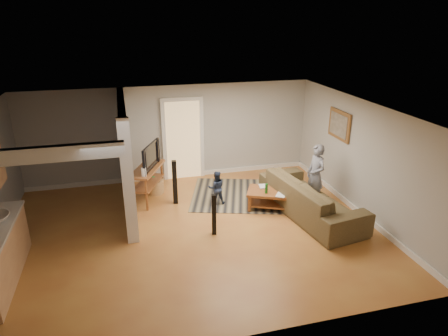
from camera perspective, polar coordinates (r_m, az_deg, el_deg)
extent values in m
plane|color=#9C5227|center=(8.34, -4.44, -9.02)|extent=(7.50, 7.50, 0.00)
cube|color=#ABA9A4|center=(10.59, -7.55, 4.94)|extent=(7.50, 0.04, 2.50)
cube|color=#ABA9A4|center=(9.13, 19.14, 1.24)|extent=(0.04, 6.00, 2.50)
cube|color=white|center=(7.40, -4.99, 7.94)|extent=(7.50, 6.00, 0.04)
cube|color=#ABA9A4|center=(9.05, -13.83, 1.64)|extent=(0.15, 3.10, 2.50)
cube|color=white|center=(7.60, -13.51, -2.16)|extent=(0.22, 0.10, 2.50)
cube|color=white|center=(10.95, -7.24, -1.08)|extent=(7.50, 0.04, 0.12)
cube|color=white|center=(9.57, 18.13, -5.48)|extent=(0.04, 6.00, 0.12)
cube|color=#D8B272|center=(10.63, -5.85, 3.95)|extent=(0.90, 0.06, 2.10)
cube|color=#322116|center=(8.25, -13.48, 4.15)|extent=(0.03, 0.40, 0.34)
cube|color=#322116|center=(8.73, -13.58, 5.08)|extent=(0.03, 0.40, 0.34)
cube|color=#322116|center=(9.21, -13.68, 5.91)|extent=(0.03, 0.40, 0.34)
cube|color=brown|center=(9.78, 16.16, 5.94)|extent=(0.04, 0.90, 0.68)
cube|color=black|center=(9.88, 3.44, -3.86)|extent=(3.18, 2.70, 0.01)
imported|color=#423521|center=(9.18, 12.07, -6.45)|extent=(1.51, 2.91, 0.81)
cube|color=brown|center=(9.11, 6.99, -3.45)|extent=(1.30, 1.07, 0.06)
cube|color=silver|center=(9.10, 6.99, -3.42)|extent=(0.80, 0.65, 0.02)
cube|color=brown|center=(9.22, 6.91, -4.98)|extent=(1.17, 0.94, 0.03)
cube|color=brown|center=(8.99, 3.65, -5.11)|extent=(0.09, 0.09, 0.41)
cube|color=brown|center=(8.95, 10.00, -5.55)|extent=(0.09, 0.09, 0.41)
cube|color=brown|center=(9.46, 4.04, -3.71)|extent=(0.09, 0.09, 0.41)
cube|color=brown|center=(9.42, 10.06, -4.13)|extent=(0.09, 0.09, 0.41)
imported|color=navy|center=(9.19, 8.50, -3.10)|extent=(0.25, 0.25, 0.20)
cylinder|color=#135516|center=(8.93, 6.07, -2.94)|extent=(0.06, 0.06, 0.22)
imported|color=#998C4C|center=(9.27, 5.05, -2.72)|extent=(0.23, 0.28, 0.02)
imported|color=#66594C|center=(8.92, 7.52, -3.82)|extent=(0.32, 0.34, 0.02)
cube|color=brown|center=(9.52, -10.93, -0.15)|extent=(0.97, 1.37, 0.05)
cube|color=brown|center=(9.65, -10.79, -2.10)|extent=(0.87, 1.25, 0.03)
cylinder|color=brown|center=(9.25, -12.88, -3.55)|extent=(0.05, 0.05, 0.79)
cylinder|color=brown|center=(10.20, -10.57, -0.98)|extent=(0.05, 0.05, 0.79)
cylinder|color=brown|center=(9.14, -11.01, -3.72)|extent=(0.05, 0.05, 0.79)
cylinder|color=brown|center=(10.09, -8.85, -1.10)|extent=(0.05, 0.05, 0.79)
imported|color=black|center=(9.50, -10.82, 0.00)|extent=(0.55, 1.00, 0.60)
cylinder|color=white|center=(9.02, -11.39, -0.56)|extent=(0.11, 0.11, 0.19)
cube|color=black|center=(8.02, -1.44, -6.67)|extent=(0.10, 0.10, 0.88)
cube|color=black|center=(9.32, -7.04, -2.04)|extent=(0.12, 0.12, 1.07)
cylinder|color=#A37546|center=(10.11, -10.01, -2.56)|extent=(0.51, 0.51, 0.33)
sphere|color=#C73F18|center=(10.09, -9.71, -1.56)|extent=(0.16, 0.16, 0.16)
sphere|color=gold|center=(10.05, -10.53, -1.56)|extent=(0.16, 0.16, 0.16)
sphere|color=green|center=(9.96, -10.05, -1.60)|extent=(0.16, 0.16, 0.16)
imported|color=gray|center=(9.72, 12.63, -4.86)|extent=(0.44, 0.58, 1.44)
imported|color=#202A42|center=(9.45, -1.07, -5.10)|extent=(0.43, 0.35, 0.81)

